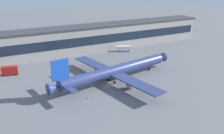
# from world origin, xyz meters

# --- Properties ---
(ground_plane) EXTENTS (600.00, 600.00, 0.00)m
(ground_plane) POSITION_xyz_m (0.00, 0.00, 0.00)
(ground_plane) COLOR slate
(terminal_building) EXTENTS (195.16, 15.56, 15.58)m
(terminal_building) POSITION_xyz_m (0.00, 53.05, 7.81)
(terminal_building) COLOR #9E9993
(terminal_building) RESTS_ON ground_plane
(airliner) EXTENTS (62.27, 54.04, 14.90)m
(airliner) POSITION_xyz_m (4.97, 2.46, 4.68)
(airliner) COLOR navy
(airliner) RESTS_ON ground_plane
(fuel_truck) EXTENTS (8.78, 6.19, 3.35)m
(fuel_truck) POSITION_xyz_m (32.65, 40.75, 1.88)
(fuel_truck) COLOR white
(fuel_truck) RESTS_ON ground_plane
(catering_truck) EXTENTS (7.61, 4.26, 4.15)m
(catering_truck) POSITION_xyz_m (-33.98, 31.97, 2.29)
(catering_truck) COLOR red
(catering_truck) RESTS_ON ground_plane
(traffic_cone_0) EXTENTS (0.58, 0.58, 0.73)m
(traffic_cone_0) POSITION_xyz_m (-3.28, -3.62, 0.36)
(traffic_cone_0) COLOR #F2590C
(traffic_cone_0) RESTS_ON ground_plane
(traffic_cone_1) EXTENTS (0.60, 0.60, 0.75)m
(traffic_cone_1) POSITION_xyz_m (-11.96, -7.24, 0.37)
(traffic_cone_1) COLOR #F2590C
(traffic_cone_1) RESTS_ON ground_plane
(traffic_cone_2) EXTENTS (0.59, 0.59, 0.73)m
(traffic_cone_2) POSITION_xyz_m (6.03, -9.65, 0.37)
(traffic_cone_2) COLOR #F2590C
(traffic_cone_2) RESTS_ON ground_plane
(traffic_cone_3) EXTENTS (0.50, 0.50, 0.62)m
(traffic_cone_3) POSITION_xyz_m (-22.62, -4.10, 0.31)
(traffic_cone_3) COLOR #F2590C
(traffic_cone_3) RESTS_ON ground_plane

